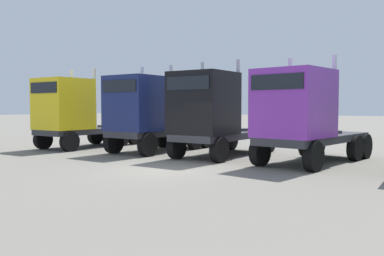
# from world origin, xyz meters

# --- Properties ---
(ground) EXTENTS (200.00, 200.00, 0.00)m
(ground) POSITION_xyz_m (0.00, 0.00, 0.00)
(ground) COLOR slate
(semi_truck_yellow) EXTENTS (2.82, 6.21, 4.39)m
(semi_truck_yellow) POSITION_xyz_m (-8.70, 3.63, 1.98)
(semi_truck_yellow) COLOR #333338
(semi_truck_yellow) RESTS_ON ground
(semi_truck_navy) EXTENTS (2.84, 6.32, 4.37)m
(semi_truck_navy) POSITION_xyz_m (-3.98, 4.12, 1.98)
(semi_truck_navy) COLOR #333338
(semi_truck_navy) RESTS_ON ground
(semi_truck_black) EXTENTS (2.83, 6.21, 4.39)m
(semi_truck_black) POSITION_xyz_m (-0.18, 3.96, 1.98)
(semi_truck_black) COLOR #333338
(semi_truck_black) RESTS_ON ground
(semi_truck_purple) EXTENTS (3.55, 6.67, 4.31)m
(semi_truck_purple) POSITION_xyz_m (3.93, 3.82, 1.96)
(semi_truck_purple) COLOR #333338
(semi_truck_purple) RESTS_ON ground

